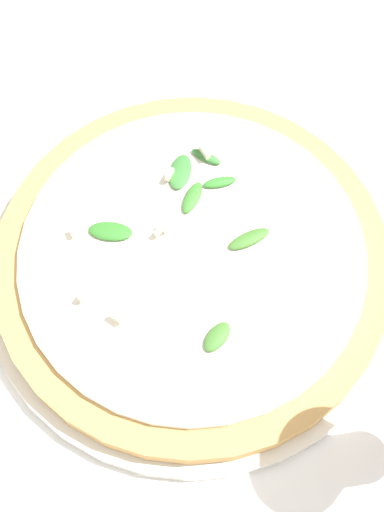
% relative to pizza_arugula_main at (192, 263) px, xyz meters
% --- Properties ---
extents(ground_plane, '(6.00, 6.00, 0.00)m').
position_rel_pizza_arugula_main_xyz_m(ground_plane, '(-0.03, -0.03, -0.02)').
color(ground_plane, white).
extents(pizza_arugula_main, '(0.35, 0.35, 0.05)m').
position_rel_pizza_arugula_main_xyz_m(pizza_arugula_main, '(0.00, 0.00, 0.00)').
color(pizza_arugula_main, silver).
rests_on(pizza_arugula_main, ground_plane).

